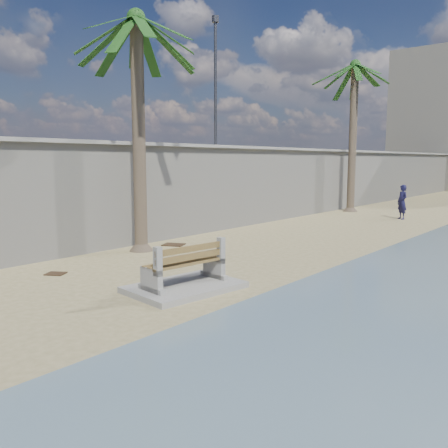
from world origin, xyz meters
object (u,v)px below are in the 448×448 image
Objects in this scene: palm_mid at (136,21)px; palm_back at (355,68)px; bench_far at (184,271)px; person_a at (402,200)px.

palm_mid is 0.90× the size of palm_back.
palm_back is at bearing 89.90° from palm_mid.
person_a reaches higher than bench_far.
person_a is at bearing 75.42° from palm_mid.
palm_back reaches higher than person_a.
palm_back is 4.58× the size of person_a.
palm_mid reaches higher than person_a.
bench_far is 1.35× the size of person_a.
palm_mid reaches higher than bench_far.
palm_back is (0.03, 15.88, 0.90)m from palm_mid.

